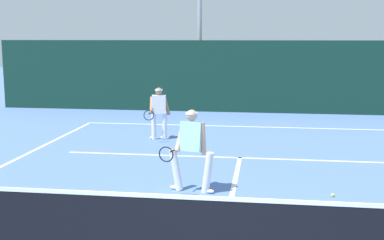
% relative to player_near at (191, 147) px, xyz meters
% --- Properties ---
extents(court_line_baseline_far, '(10.86, 0.10, 0.01)m').
position_rel_player_near_xyz_m(court_line_baseline_far, '(0.80, 7.36, -0.88)').
color(court_line_baseline_far, white).
rests_on(court_line_baseline_far, ground_plane).
extents(court_line_service, '(8.85, 0.10, 0.01)m').
position_rel_player_near_xyz_m(court_line_service, '(0.80, 2.91, -0.88)').
color(court_line_service, white).
rests_on(court_line_service, ground_plane).
extents(court_line_centre, '(0.10, 6.40, 0.01)m').
position_rel_player_near_xyz_m(court_line_centre, '(0.80, -0.22, -0.88)').
color(court_line_centre, white).
rests_on(court_line_centre, ground_plane).
extents(tennis_net, '(11.89, 0.09, 1.11)m').
position_rel_player_near_xyz_m(tennis_net, '(0.80, -3.42, -0.36)').
color(tennis_net, '#1E4723').
rests_on(tennis_net, ground_plane).
extents(player_near, '(1.00, 0.85, 1.61)m').
position_rel_player_near_xyz_m(player_near, '(0.00, 0.00, 0.00)').
color(player_near, silver).
rests_on(player_near, ground_plane).
extents(player_far, '(0.64, 0.88, 1.52)m').
position_rel_player_near_xyz_m(player_far, '(-1.66, 4.90, -0.06)').
color(player_far, silver).
rests_on(player_far, ground_plane).
extents(tennis_ball, '(0.07, 0.07, 0.07)m').
position_rel_player_near_xyz_m(tennis_ball, '(2.68, 0.05, -0.85)').
color(tennis_ball, '#D1E033').
rests_on(tennis_ball, ground_plane).
extents(back_fence_windscreen, '(20.58, 0.12, 2.82)m').
position_rel_player_near_xyz_m(back_fence_windscreen, '(0.80, 10.61, 0.53)').
color(back_fence_windscreen, '#103126').
rests_on(back_fence_windscreen, ground_plane).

